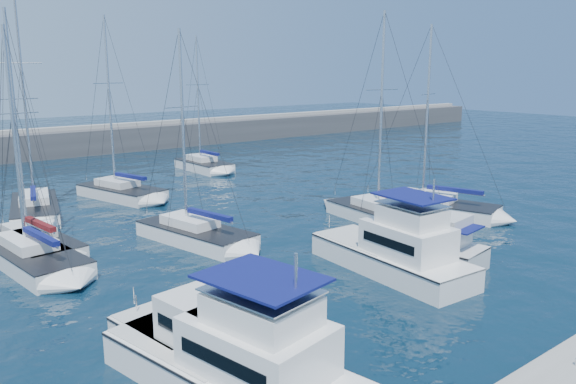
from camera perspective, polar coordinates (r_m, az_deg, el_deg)
ground at (r=27.77m, az=5.92°, el=-9.40°), size 220.00×220.00×0.00m
breakwater at (r=73.23m, az=-23.80°, el=4.09°), size 160.00×6.00×4.45m
dock at (r=21.97m, az=27.24°, el=-16.10°), size 40.00×2.20×0.60m
motor_yacht_port_outer at (r=20.34m, az=-8.85°, el=-15.08°), size 3.80×7.48×3.20m
motor_yacht_port_inner at (r=18.66m, az=-4.74°, el=-16.98°), size 5.32×9.98×4.69m
motor_yacht_stbd_inner at (r=29.27m, az=10.98°, el=-6.05°), size 3.82×9.38×4.69m
motor_yacht_stbd_outer at (r=31.43m, az=13.94°, el=-5.27°), size 3.69×6.82×3.20m
sailboat_mid_a at (r=33.00m, az=-24.53°, el=-6.01°), size 4.03×8.85×12.80m
sailboat_mid_b at (r=35.22m, az=-24.48°, el=-4.85°), size 4.04×7.76×13.84m
sailboat_mid_c at (r=34.51m, az=-9.41°, el=-4.24°), size 4.49×8.45×12.90m
sailboat_mid_d at (r=38.64m, az=9.99°, el=-2.47°), size 4.00×9.81×14.31m
sailboat_mid_e at (r=42.02m, az=14.55°, el=-1.47°), size 5.57×9.37×13.65m
sailboat_back_a at (r=44.12m, az=-24.32°, el=-1.48°), size 5.13×9.33×17.21m
sailboat_back_b at (r=47.56m, az=-16.58°, el=0.02°), size 5.14×8.35×14.72m
sailboat_back_c at (r=58.91m, az=-8.55°, el=2.71°), size 3.22×7.15×13.95m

